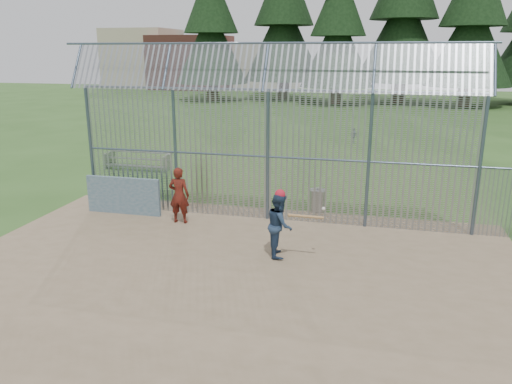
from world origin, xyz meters
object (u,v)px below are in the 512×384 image
(batter, at_px, (280,225))
(bleacher, at_px, (138,160))
(dugout_wall, at_px, (124,196))
(trash_can, at_px, (318,200))
(onlooker, at_px, (179,195))

(batter, distance_m, bleacher, 11.46)
(dugout_wall, bearing_deg, bleacher, 112.54)
(trash_can, bearing_deg, dugout_wall, -163.81)
(trash_can, xyz_separation_m, bleacher, (-8.53, 4.26, 0.03))
(batter, height_order, trash_can, batter)
(trash_can, relative_size, bleacher, 0.27)
(dugout_wall, xyz_separation_m, trash_can, (6.04, 1.75, -0.24))
(onlooker, bearing_deg, dugout_wall, -13.37)
(onlooker, relative_size, bleacher, 0.58)
(onlooker, xyz_separation_m, bleacher, (-4.57, 6.39, -0.48))
(dugout_wall, height_order, trash_can, dugout_wall)
(dugout_wall, distance_m, trash_can, 6.29)
(batter, height_order, onlooker, onlooker)
(onlooker, xyz_separation_m, trash_can, (3.96, 2.14, -0.51))
(dugout_wall, xyz_separation_m, bleacher, (-2.49, 6.01, -0.21))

